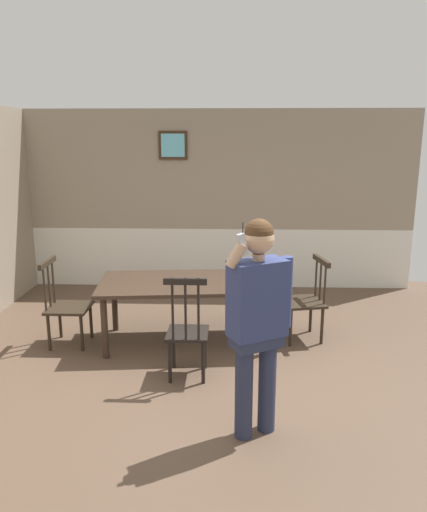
{
  "coord_description": "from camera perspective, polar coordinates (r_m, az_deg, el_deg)",
  "views": [
    {
      "loc": [
        0.23,
        -4.38,
        2.32
      ],
      "look_at": [
        0.06,
        -0.34,
        1.33
      ],
      "focal_mm": 34.51,
      "sensor_mm": 36.0,
      "label": 1
    }
  ],
  "objects": [
    {
      "name": "person_figure",
      "position": [
        3.75,
        5.19,
        -6.66
      ],
      "size": [
        0.52,
        0.41,
        1.74
      ],
      "rotation": [
        0.0,
        0.0,
        3.64
      ],
      "color": "#282E49",
      "rests_on": "ground_plane"
    },
    {
      "name": "chair_at_table_head",
      "position": [
        4.81,
        -3.07,
        -8.67
      ],
      "size": [
        0.4,
        0.4,
        1.06
      ],
      "rotation": [
        0.0,
        0.0,
        0.0
      ],
      "color": "black",
      "rests_on": "ground_plane"
    },
    {
      "name": "chair_by_doorway",
      "position": [
        5.8,
        10.58,
        -5.04
      ],
      "size": [
        0.55,
        0.55,
        0.97
      ],
      "rotation": [
        0.0,
        0.0,
        1.77
      ],
      "color": "#2D2319",
      "rests_on": "ground_plane"
    },
    {
      "name": "chair_near_window",
      "position": [
        5.8,
        -16.79,
        -5.46
      ],
      "size": [
        0.46,
        0.46,
        0.99
      ],
      "rotation": [
        0.0,
        0.0,
        4.72
      ],
      "color": "#2D2319",
      "rests_on": "ground_plane"
    },
    {
      "name": "room_back_partition",
      "position": [
        7.6,
        0.56,
        6.09
      ],
      "size": [
        5.94,
        0.17,
        2.71
      ],
      "color": "gray",
      "rests_on": "ground_plane"
    },
    {
      "name": "dining_table",
      "position": [
        5.58,
        -3.11,
        -3.66
      ],
      "size": [
        2.04,
        1.16,
        0.73
      ],
      "rotation": [
        0.0,
        0.0,
        0.1
      ],
      "color": "#38281E",
      "rests_on": "ground_plane"
    },
    {
      "name": "ground_plane",
      "position": [
        4.96,
        -0.6,
        -14.1
      ],
      "size": [
        6.91,
        6.91,
        0.0
      ],
      "primitive_type": "plane",
      "color": "brown"
    }
  ]
}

